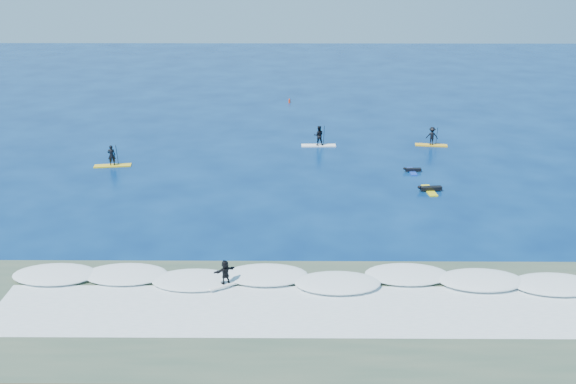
{
  "coord_description": "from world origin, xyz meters",
  "views": [
    {
      "loc": [
        -1.53,
        -41.63,
        17.83
      ],
      "look_at": [
        -1.83,
        2.3,
        0.6
      ],
      "focal_mm": 40.0,
      "sensor_mm": 36.0,
      "label": 1
    }
  ],
  "objects_px": {
    "prone_paddler_far": "(412,170)",
    "marker_buoy": "(289,101)",
    "wave_surfer": "(225,274)",
    "sup_paddler_center": "(319,137)",
    "sup_paddler_left": "(112,159)",
    "prone_paddler_near": "(430,189)",
    "sup_paddler_right": "(432,137)"
  },
  "relations": [
    {
      "from": "sup_paddler_left",
      "to": "wave_surfer",
      "type": "distance_m",
      "value": 23.42
    },
    {
      "from": "marker_buoy",
      "to": "sup_paddler_right",
      "type": "bearing_deg",
      "value": -51.64
    },
    {
      "from": "prone_paddler_far",
      "to": "wave_surfer",
      "type": "distance_m",
      "value": 23.42
    },
    {
      "from": "prone_paddler_near",
      "to": "prone_paddler_far",
      "type": "relative_size",
      "value": 1.26
    },
    {
      "from": "sup_paddler_center",
      "to": "prone_paddler_near",
      "type": "relative_size",
      "value": 1.33
    },
    {
      "from": "prone_paddler_far",
      "to": "sup_paddler_left",
      "type": "bearing_deg",
      "value": 84.71
    },
    {
      "from": "prone_paddler_far",
      "to": "marker_buoy",
      "type": "distance_m",
      "value": 26.29
    },
    {
      "from": "prone_paddler_near",
      "to": "sup_paddler_left",
      "type": "bearing_deg",
      "value": 71.69
    },
    {
      "from": "sup_paddler_right",
      "to": "prone_paddler_far",
      "type": "xyz_separation_m",
      "value": [
        -3.06,
        -7.35,
        -0.67
      ]
    },
    {
      "from": "sup_paddler_center",
      "to": "prone_paddler_near",
      "type": "distance_m",
      "value": 14.09
    },
    {
      "from": "sup_paddler_center",
      "to": "sup_paddler_left",
      "type": "bearing_deg",
      "value": -162.79
    },
    {
      "from": "sup_paddler_center",
      "to": "prone_paddler_near",
      "type": "xyz_separation_m",
      "value": [
        8.06,
        -11.54,
        -0.67
      ]
    },
    {
      "from": "prone_paddler_near",
      "to": "prone_paddler_far",
      "type": "height_order",
      "value": "prone_paddler_near"
    },
    {
      "from": "wave_surfer",
      "to": "marker_buoy",
      "type": "relative_size",
      "value": 3.44
    },
    {
      "from": "sup_paddler_right",
      "to": "marker_buoy",
      "type": "relative_size",
      "value": 5.06
    },
    {
      "from": "wave_surfer",
      "to": "marker_buoy",
      "type": "bearing_deg",
      "value": 53.83
    },
    {
      "from": "sup_paddler_left",
      "to": "sup_paddler_center",
      "type": "height_order",
      "value": "sup_paddler_center"
    },
    {
      "from": "prone_paddler_near",
      "to": "sup_paddler_center",
      "type": "bearing_deg",
      "value": 29.02
    },
    {
      "from": "sup_paddler_left",
      "to": "prone_paddler_far",
      "type": "distance_m",
      "value": 25.24
    },
    {
      "from": "sup_paddler_center",
      "to": "marker_buoy",
      "type": "xyz_separation_m",
      "value": [
        -2.79,
        17.04,
        -0.58
      ]
    },
    {
      "from": "sup_paddler_left",
      "to": "sup_paddler_right",
      "type": "xyz_separation_m",
      "value": [
        28.26,
        6.07,
        0.13
      ]
    },
    {
      "from": "sup_paddler_right",
      "to": "prone_paddler_near",
      "type": "xyz_separation_m",
      "value": [
        -2.48,
        -11.73,
        -0.64
      ]
    },
    {
      "from": "sup_paddler_right",
      "to": "wave_surfer",
      "type": "relative_size",
      "value": 1.47
    },
    {
      "from": "prone_paddler_near",
      "to": "marker_buoy",
      "type": "bearing_deg",
      "value": 14.88
    },
    {
      "from": "sup_paddler_left",
      "to": "prone_paddler_far",
      "type": "height_order",
      "value": "sup_paddler_left"
    },
    {
      "from": "wave_surfer",
      "to": "sup_paddler_center",
      "type": "bearing_deg",
      "value": 45.09
    },
    {
      "from": "sup_paddler_left",
      "to": "sup_paddler_center",
      "type": "distance_m",
      "value": 18.67
    },
    {
      "from": "sup_paddler_right",
      "to": "prone_paddler_far",
      "type": "relative_size",
      "value": 1.57
    },
    {
      "from": "sup_paddler_left",
      "to": "marker_buoy",
      "type": "distance_m",
      "value": 27.35
    },
    {
      "from": "sup_paddler_right",
      "to": "wave_surfer",
      "type": "distance_m",
      "value": 31.22
    },
    {
      "from": "prone_paddler_near",
      "to": "marker_buoy",
      "type": "height_order",
      "value": "marker_buoy"
    },
    {
      "from": "marker_buoy",
      "to": "prone_paddler_far",
      "type": "bearing_deg",
      "value": -66.99
    }
  ]
}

